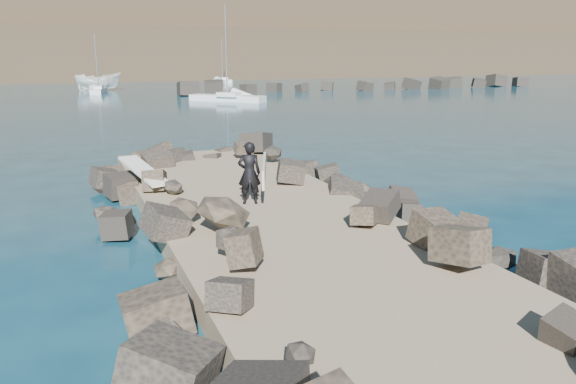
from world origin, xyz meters
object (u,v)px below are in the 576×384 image
surfboard_resting (144,174)px  sailboat_c (227,98)px  surfer_with_board (251,173)px  boat_imported (98,82)px

surfboard_resting → sailboat_c: sailboat_c is taller
surfboard_resting → surfer_with_board: size_ratio=1.20×
surfboard_resting → surfer_with_board: surfer_with_board is taller
boat_imported → sailboat_c: bearing=-146.9°
boat_imported → surfer_with_board: (0.11, -66.15, 0.34)m
surfboard_resting → surfer_with_board: 4.10m
surfer_with_board → sailboat_c: 43.59m
boat_imported → sailboat_c: 26.53m
surfboard_resting → sailboat_c: 41.35m
surfboard_resting → sailboat_c: size_ratio=0.26×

